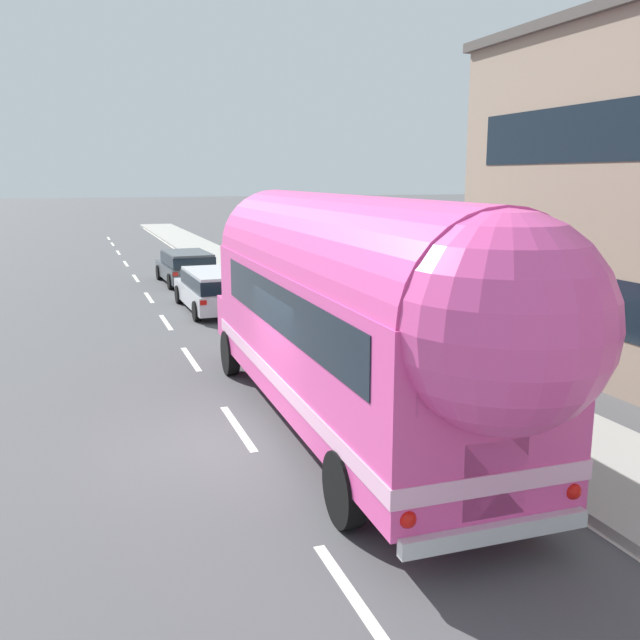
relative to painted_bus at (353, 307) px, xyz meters
The scene contains 6 objects.
ground_plane 2.91m from the painted_bus, 164.34° to the left, with size 300.00×300.00×0.00m, color #4C4C4F.
lane_markings 13.16m from the painted_bus, 86.78° to the left, with size 3.59×80.00×0.01m.
sidewalk_slab 11.17m from the painted_bus, 73.27° to the left, with size 2.80×90.00×0.15m, color #9E9B93.
painted_bus is the anchor object (origin of this frame).
car_lead 12.36m from the painted_bus, 89.49° to the left, with size 2.08×4.81×1.37m.
car_second 18.71m from the painted_bus, 89.48° to the left, with size 2.09×4.39×1.37m.
Camera 1 is at (-2.58, -10.80, 4.40)m, focal length 38.87 mm.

